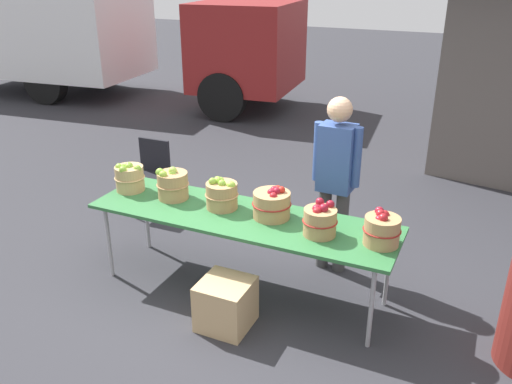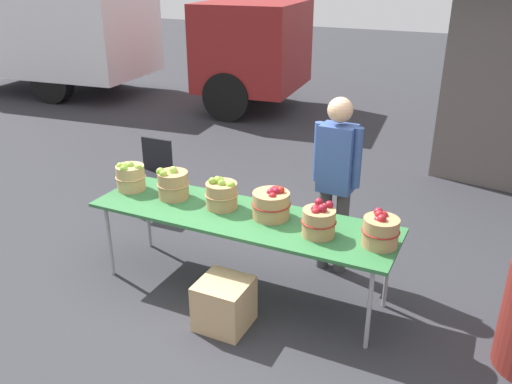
{
  "view_description": "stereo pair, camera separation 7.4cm",
  "coord_description": "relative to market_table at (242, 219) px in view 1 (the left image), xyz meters",
  "views": [
    {
      "loc": [
        1.83,
        -3.69,
        2.77
      ],
      "look_at": [
        0.0,
        0.3,
        0.85
      ],
      "focal_mm": 37.48,
      "sensor_mm": 36.0,
      "label": 1
    },
    {
      "loc": [
        1.89,
        -3.66,
        2.77
      ],
      "look_at": [
        0.0,
        0.3,
        0.85
      ],
      "focal_mm": 37.48,
      "sensor_mm": 36.0,
      "label": 2
    }
  ],
  "objects": [
    {
      "name": "apple_basket_red_1",
      "position": [
        0.72,
        -0.05,
        0.16
      ],
      "size": [
        0.28,
        0.28,
        0.28
      ],
      "color": "#A87F51",
      "rests_on": "market_table"
    },
    {
      "name": "ground_plane",
      "position": [
        0.0,
        0.0,
        -0.71
      ],
      "size": [
        40.0,
        40.0,
        0.0
      ],
      "primitive_type": "plane",
      "color": "#2D2D33"
    },
    {
      "name": "produce_crate",
      "position": [
        0.11,
        -0.52,
        -0.51
      ],
      "size": [
        0.41,
        0.41,
        0.41
      ],
      "primitive_type": "cube",
      "color": "tan",
      "rests_on": "ground"
    },
    {
      "name": "vendor_adult",
      "position": [
        0.61,
        0.7,
        0.28
      ],
      "size": [
        0.45,
        0.24,
        1.69
      ],
      "rotation": [
        0.0,
        0.0,
        3.1
      ],
      "color": "#3F3F3F",
      "rests_on": "ground"
    },
    {
      "name": "market_table",
      "position": [
        0.0,
        0.0,
        0.0
      ],
      "size": [
        2.7,
        0.76,
        0.75
      ],
      "color": "#2D6B38",
      "rests_on": "ground"
    },
    {
      "name": "apple_basket_green_1",
      "position": [
        -0.73,
        0.07,
        0.17
      ],
      "size": [
        0.3,
        0.3,
        0.3
      ],
      "color": "#A87F51",
      "rests_on": "market_table"
    },
    {
      "name": "apple_basket_red_2",
      "position": [
        1.2,
        -0.0,
        0.16
      ],
      "size": [
        0.29,
        0.29,
        0.27
      ],
      "color": "#A87F51",
      "rests_on": "market_table"
    },
    {
      "name": "apple_basket_green_0",
      "position": [
        -1.2,
        0.05,
        0.17
      ],
      "size": [
        0.29,
        0.29,
        0.28
      ],
      "color": "tan",
      "rests_on": "market_table"
    },
    {
      "name": "apple_basket_red_0",
      "position": [
        0.25,
        0.08,
        0.16
      ],
      "size": [
        0.34,
        0.34,
        0.28
      ],
      "color": "#A87F51",
      "rests_on": "market_table"
    },
    {
      "name": "box_truck",
      "position": [
        -6.28,
        5.48,
        0.77
      ],
      "size": [
        7.87,
        2.89,
        2.75
      ],
      "rotation": [
        0.0,
        0.0,
        0.1
      ],
      "color": "white",
      "rests_on": "ground"
    },
    {
      "name": "folding_chair",
      "position": [
        -1.7,
        1.07,
        -0.21
      ],
      "size": [
        0.41,
        0.41,
        0.86
      ],
      "rotation": [
        0.0,
        0.0,
        0.02
      ],
      "color": "black",
      "rests_on": "ground"
    },
    {
      "name": "apple_basket_green_2",
      "position": [
        -0.22,
        0.07,
        0.17
      ],
      "size": [
        0.3,
        0.3,
        0.28
      ],
      "color": "#A87F51",
      "rests_on": "market_table"
    }
  ]
}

